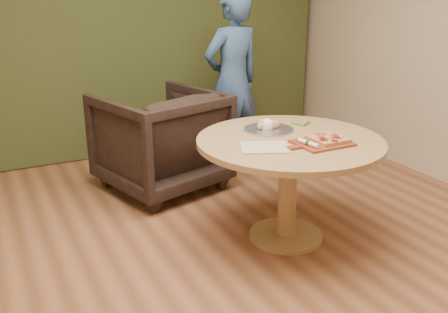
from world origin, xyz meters
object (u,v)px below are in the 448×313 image
object	(u,v)px
pedestal_table	(289,158)
cutlery_roll	(308,143)
flatbread_pizza	(328,139)
serving_tray	(269,130)
pizza_paddle	(321,143)
bread_roll	(268,125)
armchair	(160,136)
person_standing	(232,81)

from	to	relation	value
pedestal_table	cutlery_roll	bearing A→B (deg)	-91.43
flatbread_pizza	serving_tray	world-z (taller)	flatbread_pizza
pizza_paddle	bread_roll	size ratio (longest dim) A/B	2.31
pizza_paddle	armchair	size ratio (longest dim) A/B	0.46
pizza_paddle	cutlery_roll	xyz separation A→B (m)	(-0.11, -0.02, 0.02)
person_standing	bread_roll	bearing A→B (deg)	63.70
pizza_paddle	flatbread_pizza	distance (m)	0.07
flatbread_pizza	serving_tray	size ratio (longest dim) A/B	0.62
armchair	person_standing	xyz separation A→B (m)	(0.83, 0.23, 0.37)
pedestal_table	person_standing	xyz separation A→B (m)	(0.36, 1.53, 0.25)
pedestal_table	flatbread_pizza	bearing A→B (deg)	-47.53
pedestal_table	person_standing	bearing A→B (deg)	76.63
armchair	pedestal_table	bearing A→B (deg)	94.05
pizza_paddle	flatbread_pizza	xyz separation A→B (m)	(0.06, 0.01, 0.02)
bread_roll	armchair	distance (m)	1.20
pizza_paddle	serving_tray	bearing A→B (deg)	107.26
pizza_paddle	cutlery_roll	world-z (taller)	cutlery_roll
armchair	pizza_paddle	bearing A→B (deg)	95.29
cutlery_roll	person_standing	world-z (taller)	person_standing
serving_tray	pizza_paddle	bearing A→B (deg)	-72.42
cutlery_roll	person_standing	distance (m)	1.79
pedestal_table	pizza_paddle	world-z (taller)	pizza_paddle
serving_tray	armchair	world-z (taller)	armchair
serving_tray	armchair	xyz separation A→B (m)	(-0.44, 1.07, -0.27)
serving_tray	pedestal_table	bearing A→B (deg)	-83.23
flatbread_pizza	cutlery_roll	bearing A→B (deg)	-172.41
pedestal_table	person_standing	size ratio (longest dim) A/B	0.74
armchair	cutlery_roll	bearing A→B (deg)	91.26
pedestal_table	armchair	distance (m)	1.39
pedestal_table	pizza_paddle	size ratio (longest dim) A/B	2.86
pizza_paddle	bread_roll	bearing A→B (deg)	108.34
cutlery_roll	bread_roll	bearing A→B (deg)	85.08
serving_tray	person_standing	world-z (taller)	person_standing
pedestal_table	pizza_paddle	distance (m)	0.27
pedestal_table	bread_roll	world-z (taller)	bread_roll
serving_tray	person_standing	distance (m)	1.36
pedestal_table	cutlery_roll	distance (m)	0.27
pizza_paddle	person_standing	xyz separation A→B (m)	(0.26, 1.73, 0.10)
serving_tray	armchair	distance (m)	1.19
serving_tray	bread_roll	size ratio (longest dim) A/B	1.84
flatbread_pizza	cutlery_roll	xyz separation A→B (m)	(-0.18, -0.02, 0.00)
bread_roll	armchair	world-z (taller)	armchair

